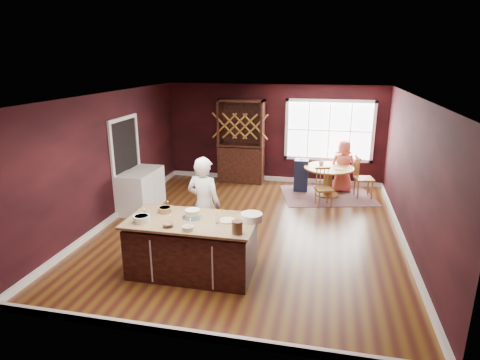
# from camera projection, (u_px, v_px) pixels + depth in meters

# --- Properties ---
(room_shell) EXTENTS (7.00, 7.00, 7.00)m
(room_shell) POSITION_uv_depth(u_px,v_px,m) (250.00, 165.00, 7.85)
(room_shell) COLOR brown
(room_shell) RESTS_ON ground
(window) EXTENTS (2.36, 0.10, 1.66)m
(window) POSITION_uv_depth(u_px,v_px,m) (329.00, 131.00, 10.75)
(window) COLOR white
(window) RESTS_ON room_shell
(doorway) EXTENTS (0.08, 1.26, 2.13)m
(doorway) POSITION_uv_depth(u_px,v_px,m) (127.00, 165.00, 9.11)
(doorway) COLOR white
(doorway) RESTS_ON room_shell
(kitchen_island) EXTENTS (2.03, 1.06, 0.92)m
(kitchen_island) POSITION_uv_depth(u_px,v_px,m) (192.00, 247.00, 6.45)
(kitchen_island) COLOR black
(kitchen_island) RESTS_ON ground
(dining_table) EXTENTS (1.23, 1.23, 0.75)m
(dining_table) POSITION_uv_depth(u_px,v_px,m) (328.00, 175.00, 10.09)
(dining_table) COLOR brown
(dining_table) RESTS_ON ground
(baker) EXTENTS (0.71, 0.54, 1.76)m
(baker) POSITION_uv_depth(u_px,v_px,m) (204.00, 205.00, 7.05)
(baker) COLOR silver
(baker) RESTS_ON ground
(layer_cake) EXTENTS (0.34, 0.34, 0.14)m
(layer_cake) POSITION_uv_depth(u_px,v_px,m) (193.00, 214.00, 6.37)
(layer_cake) COLOR silver
(layer_cake) RESTS_ON kitchen_island
(bowl_blue) EXTENTS (0.26, 0.26, 0.10)m
(bowl_blue) POSITION_uv_depth(u_px,v_px,m) (142.00, 219.00, 6.22)
(bowl_blue) COLOR white
(bowl_blue) RESTS_ON kitchen_island
(bowl_yellow) EXTENTS (0.23, 0.23, 0.08)m
(bowl_yellow) POSITION_uv_depth(u_px,v_px,m) (165.00, 210.00, 6.61)
(bowl_yellow) COLOR #A58048
(bowl_yellow) RESTS_ON kitchen_island
(bowl_pink) EXTENTS (0.17, 0.17, 0.06)m
(bowl_pink) POSITION_uv_depth(u_px,v_px,m) (168.00, 225.00, 6.03)
(bowl_pink) COLOR silver
(bowl_pink) RESTS_ON kitchen_island
(bowl_olive) EXTENTS (0.17, 0.17, 0.06)m
(bowl_olive) POSITION_uv_depth(u_px,v_px,m) (188.00, 228.00, 5.92)
(bowl_olive) COLOR beige
(bowl_olive) RESTS_ON kitchen_island
(drinking_glass) EXTENTS (0.09, 0.09, 0.17)m
(drinking_glass) POSITION_uv_depth(u_px,v_px,m) (217.00, 218.00, 6.15)
(drinking_glass) COLOR white
(drinking_glass) RESTS_ON kitchen_island
(dinner_plate) EXTENTS (0.26, 0.26, 0.02)m
(dinner_plate) POSITION_uv_depth(u_px,v_px,m) (227.00, 220.00, 6.26)
(dinner_plate) COLOR #F7E3B3
(dinner_plate) RESTS_ON kitchen_island
(white_tub) EXTENTS (0.34, 0.34, 0.12)m
(white_tub) POSITION_uv_depth(u_px,v_px,m) (252.00, 217.00, 6.26)
(white_tub) COLOR white
(white_tub) RESTS_ON kitchen_island
(stoneware_crock) EXTENTS (0.16, 0.16, 0.19)m
(stoneware_crock) POSITION_uv_depth(u_px,v_px,m) (237.00, 227.00, 5.79)
(stoneware_crock) COLOR #482B1E
(stoneware_crock) RESTS_ON kitchen_island
(rug) EXTENTS (2.56, 2.19, 0.01)m
(rug) POSITION_uv_depth(u_px,v_px,m) (327.00, 195.00, 10.24)
(rug) COLOR brown
(rug) RESTS_ON ground
(chair_east) EXTENTS (0.50, 0.52, 1.07)m
(chair_east) POSITION_uv_depth(u_px,v_px,m) (364.00, 177.00, 9.96)
(chair_east) COLOR #9C5C34
(chair_east) RESTS_ON ground
(chair_south) EXTENTS (0.49, 0.48, 0.92)m
(chair_south) POSITION_uv_depth(u_px,v_px,m) (324.00, 187.00, 9.38)
(chair_south) COLOR brown
(chair_south) RESTS_ON ground
(chair_north) EXTENTS (0.44, 0.42, 1.03)m
(chair_north) POSITION_uv_depth(u_px,v_px,m) (342.00, 168.00, 10.81)
(chair_north) COLOR olive
(chair_north) RESTS_ON ground
(seated_woman) EXTENTS (0.73, 0.55, 1.37)m
(seated_woman) POSITION_uv_depth(u_px,v_px,m) (343.00, 166.00, 10.37)
(seated_woman) COLOR #CF5A4E
(seated_woman) RESTS_ON ground
(high_chair) EXTENTS (0.36, 0.36, 0.88)m
(high_chair) POSITION_uv_depth(u_px,v_px,m) (301.00, 174.00, 10.51)
(high_chair) COLOR #17233F
(high_chair) RESTS_ON ground
(toddler) EXTENTS (0.18, 0.14, 0.26)m
(toddler) POSITION_uv_depth(u_px,v_px,m) (300.00, 160.00, 10.48)
(toddler) COLOR #8CA5BF
(toddler) RESTS_ON high_chair
(table_plate) EXTENTS (0.22, 0.22, 0.02)m
(table_plate) POSITION_uv_depth(u_px,v_px,m) (339.00, 169.00, 9.84)
(table_plate) COLOR beige
(table_plate) RESTS_ON dining_table
(table_cup) EXTENTS (0.14, 0.14, 0.10)m
(table_cup) POSITION_uv_depth(u_px,v_px,m) (321.00, 163.00, 10.20)
(table_cup) COLOR silver
(table_cup) RESTS_ON dining_table
(hutch) EXTENTS (1.26, 0.52, 2.30)m
(hutch) POSITION_uv_depth(u_px,v_px,m) (241.00, 141.00, 11.09)
(hutch) COLOR black
(hutch) RESTS_ON ground
(washer) EXTENTS (0.64, 0.62, 0.93)m
(washer) POSITION_uv_depth(u_px,v_px,m) (135.00, 194.00, 8.90)
(washer) COLOR white
(washer) RESTS_ON ground
(dryer) EXTENTS (0.63, 0.61, 0.91)m
(dryer) POSITION_uv_depth(u_px,v_px,m) (148.00, 186.00, 9.50)
(dryer) COLOR white
(dryer) RESTS_ON ground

